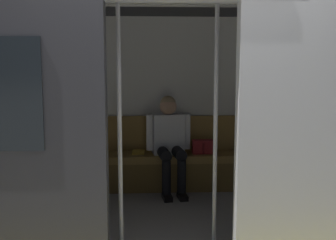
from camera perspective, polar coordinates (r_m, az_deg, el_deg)
name	(u,v)px	position (r m, az deg, el deg)	size (l,w,h in m)	color
train_car	(159,70)	(3.95, -1.28, 7.09)	(6.40, 2.64, 2.29)	silver
bench_seat	(162,162)	(5.07, -0.91, -6.02)	(3.11, 0.44, 0.45)	olive
person_seated	(169,137)	(4.96, 0.19, -2.48)	(0.55, 0.71, 1.18)	silver
handbag	(203,147)	(5.10, 4.92, -3.78)	(0.26, 0.15, 0.17)	maroon
book	(138,152)	(5.12, -4.20, -4.54)	(0.15, 0.22, 0.03)	gold
grab_pole_door	(120,124)	(3.26, -6.86, -0.53)	(0.04, 0.04, 2.15)	silver
grab_pole_far	(216,122)	(3.38, 6.74, -0.25)	(0.04, 0.04, 2.15)	silver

